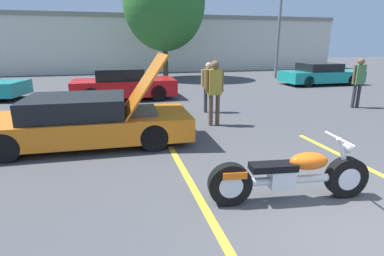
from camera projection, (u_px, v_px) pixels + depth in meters
The scene contains 12 objects.
parking_stripe_foreground at pixel (200, 200), 4.48m from camera, with size 0.12×4.94×0.01m, color yellow.
parking_stripe_middle at pixel (383, 176), 5.28m from camera, with size 0.12×4.94×0.01m, color yellow.
far_building at pixel (149, 42), 24.91m from camera, with size 32.00×4.20×4.40m.
light_pole at pixel (281, 19), 18.91m from camera, with size 1.21×0.28×6.71m.
tree_background at pixel (164, 3), 18.35m from camera, with size 5.03×5.03×7.53m.
motorcycle at pixel (290, 176), 4.37m from camera, with size 2.43×0.71×0.95m.
show_car_hood_open at pixel (87, 121), 6.85m from camera, with size 4.74×2.00×2.03m.
parked_car_mid_row at pixel (124, 84), 12.40m from camera, with size 4.14×1.92×1.27m.
parked_car_right_row at pixel (321, 74), 16.77m from camera, with size 4.39×1.91×1.18m.
spectator_near_motorcycle at pixel (209, 83), 9.89m from camera, with size 0.52×0.22×1.66m.
spectator_by_show_car at pixel (359, 78), 10.59m from camera, with size 0.52×0.23×1.76m.
spectator_midground at pixel (215, 87), 8.26m from camera, with size 0.52×0.24×1.81m.
Camera 1 is at (-3.01, -2.27, 2.26)m, focal length 28.00 mm.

